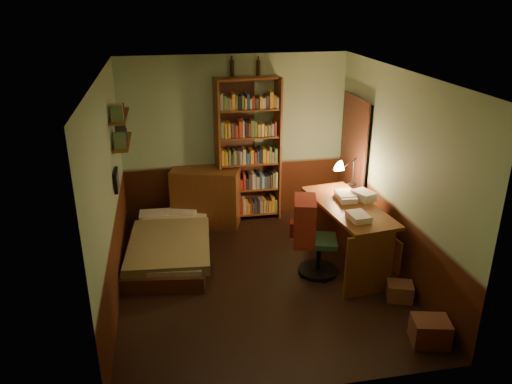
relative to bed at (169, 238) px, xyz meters
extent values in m
cube|color=black|center=(1.12, -0.79, -0.29)|extent=(3.50, 4.00, 0.02)
cube|color=silver|center=(1.12, -0.79, 2.33)|extent=(3.50, 4.00, 0.02)
cube|color=#91B087|center=(1.12, 1.22, 1.02)|extent=(3.50, 0.02, 2.60)
cube|color=#91B087|center=(-0.64, -0.79, 1.02)|extent=(0.02, 4.00, 2.60)
cube|color=#91B087|center=(2.88, -0.79, 1.02)|extent=(0.02, 4.00, 2.60)
cube|color=#91B087|center=(1.12, -2.80, 1.02)|extent=(3.50, 0.02, 2.60)
cube|color=black|center=(2.84, 0.51, 0.72)|extent=(0.06, 0.90, 2.00)
cube|color=#422015|center=(2.81, 0.51, 0.72)|extent=(0.02, 0.98, 2.08)
cube|color=olive|center=(0.00, 0.00, 0.00)|extent=(1.26, 2.03, 0.57)
cube|color=brown|center=(0.62, 0.97, 0.17)|extent=(1.14, 0.80, 0.91)
cube|color=#B2B2B7|center=(1.05, 1.10, 0.70)|extent=(0.25, 0.20, 0.13)
cube|color=brown|center=(1.30, 1.06, 0.86)|extent=(1.01, 0.44, 2.28)
cylinder|color=black|center=(1.09, 1.17, 2.11)|extent=(0.07, 0.07, 0.23)
cylinder|color=black|center=(1.48, 1.17, 2.11)|extent=(0.08, 0.08, 0.23)
cube|color=brown|center=(2.34, -0.63, 0.15)|extent=(0.87, 1.68, 0.86)
cube|color=silver|center=(2.60, -0.48, 0.63)|extent=(0.30, 0.35, 0.12)
cone|color=black|center=(2.65, 0.07, 0.85)|extent=(0.19, 0.19, 0.54)
cube|color=#2D623C|center=(1.90, -0.81, 0.23)|extent=(0.62, 0.57, 1.04)
cube|color=#B03322|center=(1.79, -0.63, 1.05)|extent=(0.35, 0.54, 0.59)
cube|color=brown|center=(-0.52, 0.31, 1.32)|extent=(0.20, 0.90, 0.03)
cube|color=brown|center=(-0.52, 0.31, 1.67)|extent=(0.20, 0.90, 0.03)
cube|color=black|center=(-0.60, -0.19, 0.97)|extent=(0.04, 0.32, 0.26)
cube|color=brown|center=(2.63, -2.39, -0.14)|extent=(0.43, 0.38, 0.28)
cube|color=brown|center=(2.68, -1.58, -0.18)|extent=(0.37, 0.33, 0.21)
camera|label=1|loc=(0.04, -6.27, 3.17)|focal=35.00mm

